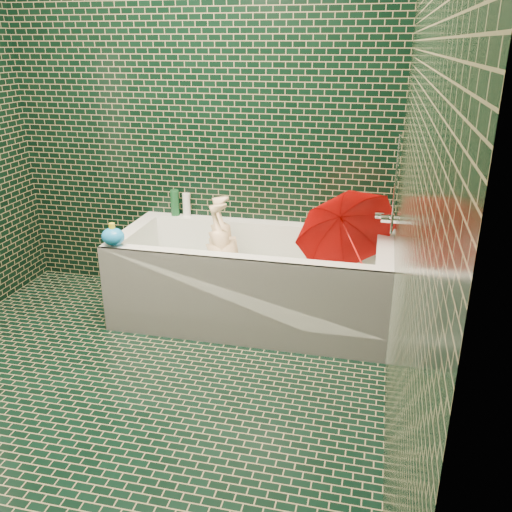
% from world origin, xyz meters
% --- Properties ---
extents(floor, '(2.80, 2.80, 0.00)m').
position_xyz_m(floor, '(0.00, 0.00, 0.00)').
color(floor, black).
rests_on(floor, ground).
extents(wall_back, '(2.80, 0.00, 2.80)m').
position_xyz_m(wall_back, '(0.00, 1.40, 1.25)').
color(wall_back, black).
rests_on(wall_back, floor).
extents(wall_right, '(0.00, 2.80, 2.80)m').
position_xyz_m(wall_right, '(1.30, 0.00, 1.25)').
color(wall_right, black).
rests_on(wall_right, floor).
extents(bathtub, '(1.70, 0.75, 0.55)m').
position_xyz_m(bathtub, '(0.45, 1.01, 0.21)').
color(bathtub, white).
rests_on(bathtub, floor).
extents(bath_mat, '(1.35, 0.47, 0.01)m').
position_xyz_m(bath_mat, '(0.45, 1.02, 0.16)').
color(bath_mat, green).
rests_on(bath_mat, bathtub).
extents(water, '(1.48, 0.53, 0.00)m').
position_xyz_m(water, '(0.45, 1.02, 0.30)').
color(water, silver).
rests_on(water, bathtub).
extents(faucet, '(0.18, 0.19, 0.55)m').
position_xyz_m(faucet, '(1.26, 1.02, 0.77)').
color(faucet, silver).
rests_on(faucet, wall_right).
extents(child, '(1.00, 0.47, 0.37)m').
position_xyz_m(child, '(0.31, 1.01, 0.31)').
color(child, beige).
rests_on(child, bathtub).
extents(umbrella, '(0.93, 0.88, 0.94)m').
position_xyz_m(umbrella, '(1.06, 1.02, 0.57)').
color(umbrella, red).
rests_on(umbrella, bathtub).
extents(soap_bottle_a, '(0.13, 0.13, 0.26)m').
position_xyz_m(soap_bottle_a, '(1.22, 1.32, 0.55)').
color(soap_bottle_a, white).
rests_on(soap_bottle_a, bathtub).
extents(soap_bottle_b, '(0.10, 0.10, 0.20)m').
position_xyz_m(soap_bottle_b, '(1.15, 1.35, 0.55)').
color(soap_bottle_b, '#60217E').
rests_on(soap_bottle_b, bathtub).
extents(soap_bottle_c, '(0.18, 0.18, 0.17)m').
position_xyz_m(soap_bottle_c, '(1.08, 1.34, 0.55)').
color(soap_bottle_c, '#134522').
rests_on(soap_bottle_c, bathtub).
extents(bottle_right_tall, '(0.06, 0.06, 0.21)m').
position_xyz_m(bottle_right_tall, '(1.04, 1.34, 0.65)').
color(bottle_right_tall, '#134522').
rests_on(bottle_right_tall, bathtub).
extents(bottle_right_pump, '(0.07, 0.07, 0.17)m').
position_xyz_m(bottle_right_pump, '(1.17, 1.37, 0.64)').
color(bottle_right_pump, silver).
rests_on(bottle_right_pump, bathtub).
extents(bottle_left_tall, '(0.07, 0.07, 0.18)m').
position_xyz_m(bottle_left_tall, '(-0.18, 1.36, 0.64)').
color(bottle_left_tall, '#134522').
rests_on(bottle_left_tall, bathtub).
extents(bottle_left_short, '(0.06, 0.06, 0.16)m').
position_xyz_m(bottle_left_short, '(-0.10, 1.37, 0.63)').
color(bottle_left_short, white).
rests_on(bottle_left_short, bathtub).
extents(rubber_duck, '(0.12, 0.09, 0.10)m').
position_xyz_m(rubber_duck, '(0.96, 1.34, 0.59)').
color(rubber_duck, yellow).
rests_on(rubber_duck, bathtub).
extents(bath_toy, '(0.17, 0.16, 0.14)m').
position_xyz_m(bath_toy, '(-0.32, 0.70, 0.61)').
color(bath_toy, '#1885DB').
rests_on(bath_toy, bathtub).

